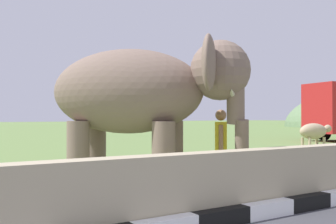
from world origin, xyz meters
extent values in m
cube|color=black|center=(1.90, 3.93, 0.12)|extent=(0.90, 0.20, 0.24)
cube|color=white|center=(2.80, 3.93, 0.12)|extent=(0.90, 0.20, 0.24)
cube|color=black|center=(3.70, 3.93, 0.12)|extent=(0.90, 0.20, 0.24)
cube|color=tan|center=(2.00, 4.23, 0.50)|extent=(28.00, 0.36, 1.00)
cylinder|color=#7B6457|center=(2.82, 6.61, 0.71)|extent=(0.44, 0.44, 1.42)
cylinder|color=#7B6457|center=(2.20, 5.96, 0.71)|extent=(0.44, 0.44, 1.42)
cylinder|color=#7B6457|center=(1.58, 7.78, 0.71)|extent=(0.44, 0.44, 1.42)
cylinder|color=#7B6457|center=(0.96, 7.12, 0.71)|extent=(0.44, 0.44, 1.42)
ellipsoid|color=#7B6457|center=(1.89, 6.87, 2.02)|extent=(3.35, 3.29, 1.70)
sphere|color=#7B6457|center=(3.25, 5.59, 2.40)|extent=(1.16, 1.16, 1.16)
ellipsoid|color=#D84C8C|center=(3.46, 5.39, 2.55)|extent=(0.70, 0.71, 0.44)
ellipsoid|color=#7B6457|center=(3.68, 6.25, 2.45)|extent=(0.79, 0.82, 1.00)
ellipsoid|color=#7B6457|center=(2.61, 5.12, 2.45)|extent=(0.79, 0.82, 1.00)
cylinder|color=#7B6457|center=(3.46, 5.39, 1.85)|extent=(0.57, 0.57, 0.99)
cylinder|color=#7B6457|center=(3.54, 5.31, 1.05)|extent=(0.43, 0.43, 0.82)
cone|color=beige|center=(3.61, 5.63, 1.95)|extent=(0.49, 0.51, 0.22)
cone|color=beige|center=(3.23, 5.22, 1.95)|extent=(0.49, 0.51, 0.22)
cylinder|color=navy|center=(3.68, 6.10, 0.41)|extent=(0.15, 0.15, 0.82)
cylinder|color=navy|center=(3.56, 5.94, 0.41)|extent=(0.15, 0.15, 0.82)
cube|color=yellow|center=(3.62, 6.02, 1.11)|extent=(0.44, 0.46, 0.58)
cylinder|color=#9E7251|center=(3.78, 6.22, 1.08)|extent=(0.17, 0.18, 0.53)
cylinder|color=#9E7251|center=(3.45, 5.82, 1.08)|extent=(0.16, 0.17, 0.53)
sphere|color=#9E7251|center=(3.62, 6.02, 1.54)|extent=(0.23, 0.23, 0.23)
cylinder|color=black|center=(19.89, 15.57, 0.50)|extent=(1.03, 0.45, 1.00)
cylinder|color=tan|center=(12.48, 10.44, 0.33)|extent=(0.12, 0.12, 0.65)
cylinder|color=tan|center=(12.48, 10.08, 0.33)|extent=(0.12, 0.12, 0.65)
cylinder|color=tan|center=(11.58, 10.45, 0.33)|extent=(0.12, 0.12, 0.65)
cylinder|color=tan|center=(11.58, 10.09, 0.33)|extent=(0.12, 0.12, 0.65)
ellipsoid|color=tan|center=(12.03, 10.27, 0.90)|extent=(1.51, 0.62, 0.66)
ellipsoid|color=tan|center=(12.96, 10.26, 1.00)|extent=(0.40, 0.26, 0.32)
camera|label=1|loc=(-1.53, -0.23, 1.51)|focal=41.60mm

